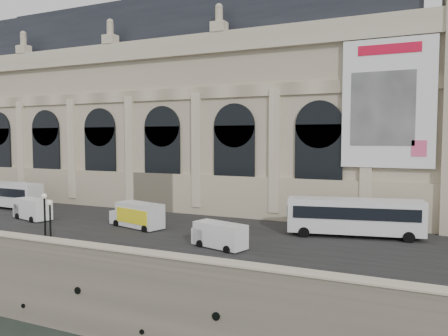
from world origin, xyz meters
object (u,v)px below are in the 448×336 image
Objects in this scene: bus_right at (354,216)px; van_b at (31,209)px; lamp_left at (45,219)px; box_truck at (137,215)px; lamp_right at (50,225)px; bus_left at (5,194)px; van_c at (217,235)px.

bus_right reaches higher than van_b.
lamp_left reaches higher than bus_right.
box_truck is at bearing -167.20° from bus_right.
box_truck is at bearing 80.80° from lamp_right.
lamp_left is 1.10× the size of lamp_right.
bus_right reaches higher than bus_left.
bus_right is 3.05× the size of lamp_right.
bus_left is at bearing -178.07° from bus_right.
lamp_left is (-24.67, -14.37, 0.23)m from bus_right.
van_b is 1.26× the size of lamp_left.
box_truck is (24.02, -3.36, -0.64)m from bus_left.
bus_right is 1.83× the size of box_truck.
van_c is (35.37, -7.51, -0.86)m from bus_left.
box_truck is (14.07, 1.17, 0.11)m from van_b.
van_b is at bearing -170.33° from bus_right.
bus_left reaches higher than box_truck.
lamp_right is (12.41, -9.08, 0.84)m from van_b.
lamp_left is at bearing 151.68° from lamp_right.
box_truck is at bearing 159.91° from van_c.
lamp_right is (22.36, -13.61, 0.10)m from bus_left.
lamp_left is (-3.11, -9.47, 0.94)m from box_truck.
lamp_right is (-23.23, -15.15, 0.02)m from bus_right.
van_c is 1.14× the size of lamp_left.
van_c is at bearing 20.21° from lamp_left.
bus_left is 24.27m from box_truck.
lamp_left is 1.66m from lamp_right.
van_c is 15.45m from lamp_left.
bus_right is 13.68m from van_c.
lamp_right is at bearing -36.20° from van_b.
van_c is at bearing -138.46° from bus_right.
bus_right is 36.16m from van_b.
van_c is at bearing -6.68° from van_b.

